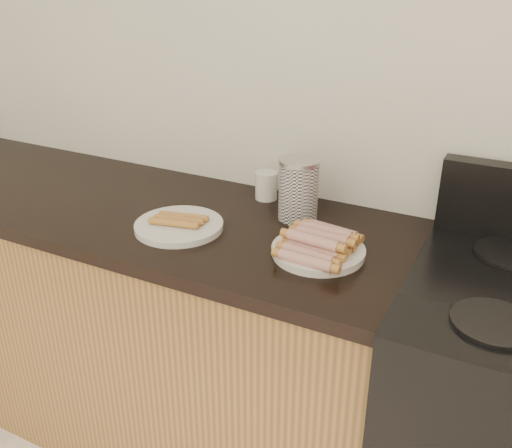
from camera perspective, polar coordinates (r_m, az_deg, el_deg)
The scene contains 11 objects.
wall_back at distance 1.74m, azimuth 6.13°, elevation 15.04°, with size 4.00×0.04×2.60m, color silver.
cabinet_base at distance 2.18m, azimuth -15.73°, elevation -8.36°, with size 2.20×0.59×0.86m, color #9D6536.
counter_slab at distance 1.98m, azimuth -17.24°, elevation 2.60°, with size 2.20×0.62×0.04m, color black.
burner_near_left at distance 1.30m, azimuth 22.75°, elevation -9.08°, with size 0.18×0.18×0.01m, color black.
burner_far_left at distance 1.59m, azimuth 24.11°, elevation -2.70°, with size 0.18×0.18×0.01m, color black.
main_plate at distance 1.49m, azimuth 6.24°, elevation -2.82°, with size 0.24×0.24×0.02m, color silver.
side_plate at distance 1.63m, azimuth -7.71°, elevation -0.18°, with size 0.25×0.25×0.02m, color white.
hotdog_pile at distance 1.47m, azimuth 6.29°, elevation -1.78°, with size 0.14×0.24×0.05m.
plain_sausages at distance 1.62m, azimuth -7.75°, elevation 0.43°, with size 0.13×0.10×0.02m.
canister at distance 1.65m, azimuth 4.26°, elevation 3.47°, with size 0.12×0.12×0.18m.
mug at distance 1.81m, azimuth 1.04°, elevation 3.87°, with size 0.07×0.07×0.09m, color white.
Camera 1 is at (0.62, 0.41, 1.61)m, focal length 40.00 mm.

